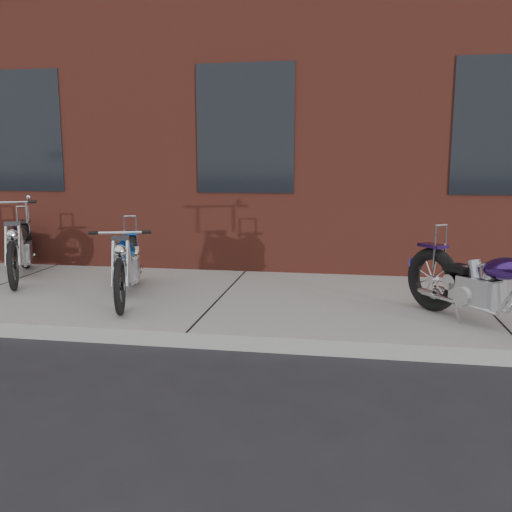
# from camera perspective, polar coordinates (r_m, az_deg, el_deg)

# --- Properties ---
(ground) EXTENTS (120.00, 120.00, 0.00)m
(ground) POSITION_cam_1_polar(r_m,az_deg,el_deg) (5.21, -7.32, -9.60)
(ground) COLOR #252528
(ground) RESTS_ON ground
(sidewalk) EXTENTS (22.00, 3.00, 0.15)m
(sidewalk) POSITION_cam_1_polar(r_m,az_deg,el_deg) (6.57, -3.54, -4.77)
(sidewalk) COLOR #A19E99
(sidewalk) RESTS_ON ground
(building_brick) EXTENTS (22.00, 10.00, 8.00)m
(building_brick) POSITION_cam_1_polar(r_m,az_deg,el_deg) (12.98, 3.18, 19.80)
(building_brick) COLOR maroon
(building_brick) RESTS_ON ground
(chopper_purple) EXTENTS (1.39, 1.77, 1.21)m
(chopper_purple) POSITION_cam_1_polar(r_m,az_deg,el_deg) (5.64, 23.16, -3.13)
(chopper_purple) COLOR black
(chopper_purple) RESTS_ON sidewalk
(chopper_blue) EXTENTS (0.77, 2.02, 0.91)m
(chopper_blue) POSITION_cam_1_polar(r_m,az_deg,el_deg) (6.57, -13.42, -1.00)
(chopper_blue) COLOR black
(chopper_blue) RESTS_ON sidewalk
(chopper_third) EXTENTS (1.07, 1.98, 1.10)m
(chopper_third) POSITION_cam_1_polar(r_m,az_deg,el_deg) (8.16, -23.59, 0.61)
(chopper_third) COLOR black
(chopper_third) RESTS_ON sidewalk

